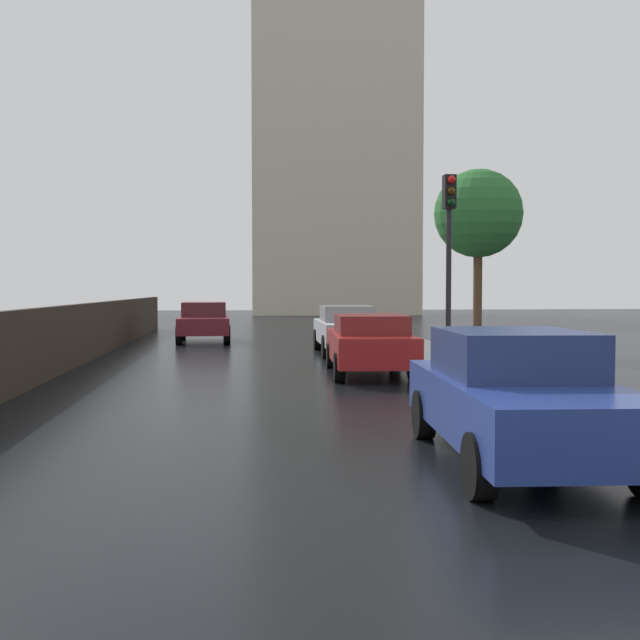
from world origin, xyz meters
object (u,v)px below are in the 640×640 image
object	(u,v)px
car_silver_far_lane	(347,329)
traffic_light	(449,234)
car_blue_behind_camera	(517,396)
car_maroon_near_kerb	(204,322)
car_red_mid_road	(370,343)
street_tree_near	(478,214)

from	to	relation	value
car_silver_far_lane	traffic_light	xyz separation A→B (m)	(1.51, -5.40, 2.39)
car_blue_behind_camera	traffic_light	distance (m)	8.68
car_maroon_near_kerb	car_blue_behind_camera	size ratio (longest dim) A/B	0.93
car_blue_behind_camera	traffic_light	world-z (taller)	traffic_light
car_red_mid_road	street_tree_near	size ratio (longest dim) A/B	0.76
car_red_mid_road	street_tree_near	distance (m)	7.71
car_red_mid_road	car_silver_far_lane	size ratio (longest dim) A/B	0.93
car_maroon_near_kerb	car_red_mid_road	distance (m)	11.41
car_blue_behind_camera	street_tree_near	xyz separation A→B (m)	(4.08, 13.71, 3.41)
traffic_light	street_tree_near	world-z (taller)	street_tree_near
car_maroon_near_kerb	traffic_light	size ratio (longest dim) A/B	0.92
car_silver_far_lane	car_red_mid_road	bearing A→B (deg)	-91.39
car_maroon_near_kerb	car_red_mid_road	size ratio (longest dim) A/B	0.94
car_maroon_near_kerb	car_silver_far_lane	distance (m)	6.92
car_silver_far_lane	street_tree_near	distance (m)	5.26
car_red_mid_road	car_blue_behind_camera	distance (m)	8.28
traffic_light	car_red_mid_road	bearing A→B (deg)	177.02
car_blue_behind_camera	car_red_mid_road	bearing A→B (deg)	94.84
car_blue_behind_camera	traffic_light	xyz separation A→B (m)	(1.59, 8.19, 2.38)
car_silver_far_lane	traffic_light	size ratio (longest dim) A/B	1.05
car_maroon_near_kerb	traffic_light	world-z (taller)	traffic_light
car_blue_behind_camera	car_silver_far_lane	bearing A→B (deg)	93.29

